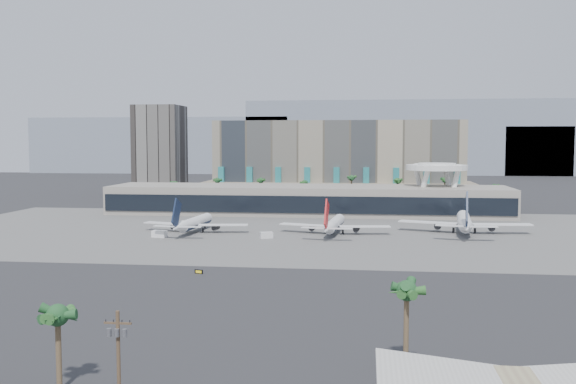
# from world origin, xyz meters

# --- Properties ---
(ground) EXTENTS (900.00, 900.00, 0.00)m
(ground) POSITION_xyz_m (0.00, 0.00, 0.00)
(ground) COLOR #232326
(ground) RESTS_ON ground
(apron_pad) EXTENTS (260.00, 130.00, 0.06)m
(apron_pad) POSITION_xyz_m (0.00, 55.00, 0.03)
(apron_pad) COLOR #5B5B59
(apron_pad) RESTS_ON ground
(mountain_ridge) EXTENTS (680.00, 60.00, 70.00)m
(mountain_ridge) POSITION_xyz_m (27.88, 470.00, 29.89)
(mountain_ridge) COLOR gray
(mountain_ridge) RESTS_ON ground
(hotel) EXTENTS (140.00, 30.00, 42.00)m
(hotel) POSITION_xyz_m (10.00, 174.41, 16.81)
(hotel) COLOR tan
(hotel) RESTS_ON ground
(office_tower) EXTENTS (30.00, 30.00, 52.00)m
(office_tower) POSITION_xyz_m (-95.00, 200.00, 22.94)
(office_tower) COLOR black
(office_tower) RESTS_ON ground
(terminal) EXTENTS (170.00, 32.50, 14.50)m
(terminal) POSITION_xyz_m (0.00, 109.84, 6.52)
(terminal) COLOR gray
(terminal) RESTS_ON ground
(saucer_structure) EXTENTS (26.00, 26.00, 21.89)m
(saucer_structure) POSITION_xyz_m (55.00, 116.00, 18.45)
(saucer_structure) COLOR white
(saucer_structure) RESTS_ON ground
(palm_row) EXTENTS (157.80, 2.80, 13.10)m
(palm_row) POSITION_xyz_m (7.00, 145.00, 10.50)
(palm_row) COLOR brown
(palm_row) RESTS_ON ground
(utility_pole) EXTENTS (3.20, 0.85, 12.00)m
(utility_pole) POSITION_xyz_m (-2.00, -96.09, 7.14)
(utility_pole) COLOR #4C3826
(utility_pole) RESTS_ON ground
(airliner_left) EXTENTS (37.35, 38.55, 13.30)m
(airliner_left) POSITION_xyz_m (-33.03, 48.04, 3.36)
(airliner_left) COLOR white
(airliner_left) RESTS_ON ground
(airliner_centre) EXTENTS (37.68, 38.92, 13.44)m
(airliner_centre) POSITION_xyz_m (14.60, 49.73, 3.39)
(airliner_centre) COLOR white
(airliner_centre) RESTS_ON ground
(airliner_right) EXTENTS (44.21, 45.73, 15.81)m
(airliner_right) POSITION_xyz_m (58.34, 57.19, 3.99)
(airliner_right) COLOR white
(airliner_right) RESTS_ON ground
(service_vehicle_a) EXTENTS (5.02, 3.13, 2.29)m
(service_vehicle_a) POSITION_xyz_m (-41.09, 35.50, 1.14)
(service_vehicle_a) COLOR white
(service_vehicle_a) RESTS_ON ground
(service_vehicle_b) EXTENTS (4.53, 3.56, 2.04)m
(service_vehicle_b) POSITION_xyz_m (-6.38, 37.92, 1.02)
(service_vehicle_b) COLOR silver
(service_vehicle_b) RESTS_ON ground
(taxiway_sign) EXTENTS (2.13, 0.94, 0.98)m
(taxiway_sign) POSITION_xyz_m (-13.47, -18.79, 0.48)
(taxiway_sign) COLOR black
(taxiway_sign) RESTS_ON ground
(near_palm_a) EXTENTS (6.00, 6.00, 11.00)m
(near_palm_a) POSITION_xyz_m (-12.06, -90.23, 8.19)
(near_palm_a) COLOR brown
(near_palm_a) RESTS_ON ground
(near_palm_b) EXTENTS (6.00, 6.00, 12.55)m
(near_palm_b) POSITION_xyz_m (30.94, -78.37, 9.70)
(near_palm_b) COLOR brown
(near_palm_b) RESTS_ON ground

